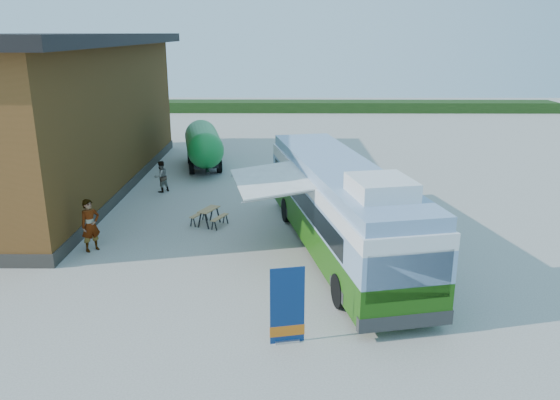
{
  "coord_description": "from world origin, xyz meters",
  "views": [
    {
      "loc": [
        1.24,
        -16.72,
        7.56
      ],
      "look_at": [
        1.06,
        3.27,
        1.4
      ],
      "focal_mm": 35.0,
      "sensor_mm": 36.0,
      "label": 1
    }
  ],
  "objects_px": {
    "bus": "(340,205)",
    "picnic_table": "(209,213)",
    "person_a": "(90,225)",
    "slurry_tanker": "(203,144)",
    "person_b": "(161,177)",
    "banner": "(287,312)"
  },
  "relations": [
    {
      "from": "banner",
      "to": "slurry_tanker",
      "type": "xyz_separation_m",
      "value": [
        -4.76,
        18.7,
        0.57
      ]
    },
    {
      "from": "picnic_table",
      "to": "person_a",
      "type": "relative_size",
      "value": 0.81
    },
    {
      "from": "picnic_table",
      "to": "person_b",
      "type": "xyz_separation_m",
      "value": [
        -3.0,
        4.86,
        0.26
      ]
    },
    {
      "from": "bus",
      "to": "banner",
      "type": "distance_m",
      "value": 6.34
    },
    {
      "from": "banner",
      "to": "person_b",
      "type": "height_order",
      "value": "banner"
    },
    {
      "from": "banner",
      "to": "picnic_table",
      "type": "distance_m",
      "value": 9.36
    },
    {
      "from": "person_a",
      "to": "banner",
      "type": "bearing_deg",
      "value": -86.73
    },
    {
      "from": "banner",
      "to": "picnic_table",
      "type": "bearing_deg",
      "value": 98.25
    },
    {
      "from": "banner",
      "to": "person_a",
      "type": "height_order",
      "value": "banner"
    },
    {
      "from": "slurry_tanker",
      "to": "banner",
      "type": "bearing_deg",
      "value": -87.25
    },
    {
      "from": "bus",
      "to": "picnic_table",
      "type": "relative_size",
      "value": 7.93
    },
    {
      "from": "picnic_table",
      "to": "slurry_tanker",
      "type": "xyz_separation_m",
      "value": [
        -1.61,
        9.89,
        0.9
      ]
    },
    {
      "from": "person_a",
      "to": "person_b",
      "type": "relative_size",
      "value": 1.24
    },
    {
      "from": "bus",
      "to": "picnic_table",
      "type": "distance_m",
      "value": 5.89
    },
    {
      "from": "person_a",
      "to": "slurry_tanker",
      "type": "bearing_deg",
      "value": 34.02
    },
    {
      "from": "banner",
      "to": "slurry_tanker",
      "type": "relative_size",
      "value": 0.31
    },
    {
      "from": "person_a",
      "to": "bus",
      "type": "bearing_deg",
      "value": -46.37
    },
    {
      "from": "picnic_table",
      "to": "person_b",
      "type": "height_order",
      "value": "person_b"
    },
    {
      "from": "picnic_table",
      "to": "bus",
      "type": "bearing_deg",
      "value": -5.26
    },
    {
      "from": "slurry_tanker",
      "to": "bus",
      "type": "bearing_deg",
      "value": -74.02
    },
    {
      "from": "banner",
      "to": "picnic_table",
      "type": "xyz_separation_m",
      "value": [
        -3.15,
        8.81,
        -0.33
      ]
    },
    {
      "from": "picnic_table",
      "to": "slurry_tanker",
      "type": "distance_m",
      "value": 10.06
    }
  ]
}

